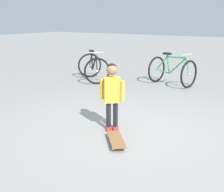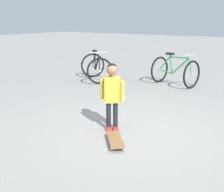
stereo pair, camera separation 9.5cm
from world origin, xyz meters
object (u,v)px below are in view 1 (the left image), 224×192
bicycle_near (172,71)px  bicycle_far (93,67)px  skateboard (116,140)px  child_person (112,89)px

bicycle_near → bicycle_far: (2.09, 0.66, 0.00)m
bicycle_near → skateboard: bearing=101.8°
child_person → bicycle_near: size_ratio=0.88×
skateboard → bicycle_near: bicycle_near is taller
bicycle_far → child_person: bearing=131.0°
child_person → bicycle_far: child_person is taller
skateboard → bicycle_near: bearing=-78.2°
child_person → bicycle_near: (0.49, -3.63, -0.28)m
skateboard → bicycle_far: (2.94, -3.41, 0.32)m
child_person → bicycle_far: (2.58, -2.96, -0.28)m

